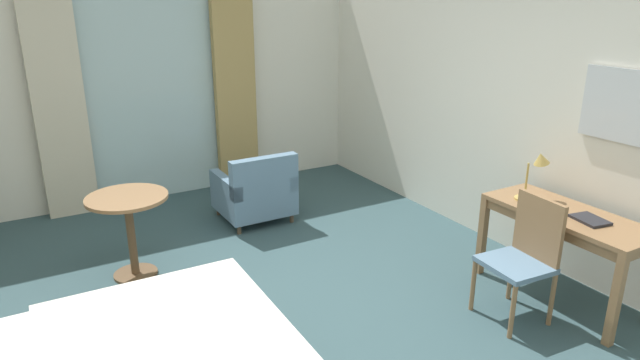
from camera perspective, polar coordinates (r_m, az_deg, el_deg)
ground at (r=4.31m, az=-3.38°, el=-15.49°), size 5.63×7.29×0.10m
wall_back at (r=6.84m, az=-16.68°, el=9.49°), size 5.23×0.12×2.71m
wall_right at (r=5.31m, az=21.89°, el=6.41°), size 0.12×6.89×2.71m
balcony_glass_door at (r=6.78m, az=-16.90°, el=7.98°), size 1.54×0.02×2.39m
curtain_panel_left at (r=6.53m, az=-25.20°, el=6.75°), size 0.52×0.10×2.42m
curtain_panel_right at (r=6.97m, az=-8.72°, el=8.97°), size 0.51×0.10×2.42m
writing_desk at (r=4.77m, az=24.03°, el=-4.12°), size 0.55×1.30×0.74m
desk_chair at (r=4.44m, az=20.30°, el=-6.99°), size 0.46×0.49×0.95m
desk_lamp at (r=4.86m, az=21.39°, el=1.18°), size 0.27×0.17×0.41m
closed_book at (r=4.62m, az=26.00°, el=-3.69°), size 0.23×0.28×0.02m
armchair_by_window at (r=6.01m, az=-6.64°, el=-1.30°), size 0.73×0.72×0.78m
round_cafe_table at (r=5.00m, az=-19.02°, el=-3.65°), size 0.68×0.68×0.74m
wall_mirror at (r=4.82m, az=28.02°, el=6.87°), size 0.02×0.53×0.55m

